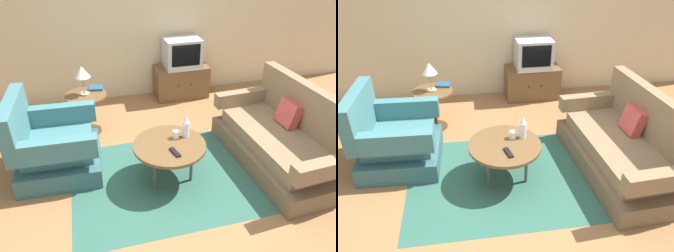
% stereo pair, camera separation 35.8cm
% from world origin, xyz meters
% --- Properties ---
extents(ground_plane, '(16.00, 16.00, 0.00)m').
position_xyz_m(ground_plane, '(0.00, 0.00, 0.00)').
color(ground_plane, olive).
extents(back_wall, '(9.00, 0.12, 2.70)m').
position_xyz_m(back_wall, '(0.00, 2.47, 1.35)').
color(back_wall, '#CCB78E').
rests_on(back_wall, ground).
extents(area_rug, '(2.22, 1.66, 0.00)m').
position_xyz_m(area_rug, '(-0.01, 0.09, 0.00)').
color(area_rug, '#2D5B4C').
rests_on(area_rug, ground).
extents(armchair, '(0.95, 0.96, 0.97)m').
position_xyz_m(armchair, '(-1.27, 0.59, 0.32)').
color(armchair, '#325C60').
rests_on(armchair, ground).
extents(couch, '(0.96, 1.82, 0.96)m').
position_xyz_m(couch, '(1.39, 0.07, 0.31)').
color(couch, brown).
rests_on(couch, ground).
extents(coffee_table, '(0.80, 0.80, 0.47)m').
position_xyz_m(coffee_table, '(-0.01, 0.09, 0.44)').
color(coffee_table, brown).
rests_on(coffee_table, ground).
extents(side_table, '(0.56, 0.56, 0.58)m').
position_xyz_m(side_table, '(-0.83, 1.37, 0.42)').
color(side_table, brown).
rests_on(side_table, ground).
extents(tv_stand, '(0.89, 0.46, 0.54)m').
position_xyz_m(tv_stand, '(0.76, 2.16, 0.27)').
color(tv_stand, brown).
rests_on(tv_stand, ground).
extents(television, '(0.58, 0.45, 0.47)m').
position_xyz_m(television, '(0.76, 2.13, 0.78)').
color(television, '#B7B7BC').
rests_on(television, tv_stand).
extents(table_lamp, '(0.21, 0.21, 0.40)m').
position_xyz_m(table_lamp, '(-0.84, 1.38, 0.89)').
color(table_lamp, '#9E937A').
rests_on(table_lamp, side_table).
extents(vase, '(0.08, 0.08, 0.26)m').
position_xyz_m(vase, '(0.21, 0.20, 0.60)').
color(vase, white).
rests_on(vase, coffee_table).
extents(mug, '(0.12, 0.07, 0.09)m').
position_xyz_m(mug, '(0.10, 0.20, 0.52)').
color(mug, white).
rests_on(mug, coffee_table).
extents(tv_remote_dark, '(0.09, 0.18, 0.02)m').
position_xyz_m(tv_remote_dark, '(0.01, -0.08, 0.48)').
color(tv_remote_dark, black).
rests_on(tv_remote_dark, coffee_table).
extents(book, '(0.22, 0.19, 0.03)m').
position_xyz_m(book, '(-0.68, 1.52, 0.60)').
color(book, navy).
rests_on(book, side_table).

